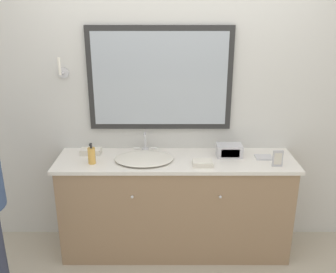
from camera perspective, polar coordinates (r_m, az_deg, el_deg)
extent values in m
plane|color=#B2A893|center=(3.32, 1.41, -19.51)|extent=(14.00, 14.00, 0.00)
cube|color=silver|center=(3.24, 1.42, 4.96)|extent=(8.00, 0.06, 2.55)
cube|color=#282828|center=(3.14, -0.95, 8.75)|extent=(1.20, 0.04, 0.86)
cube|color=#9EA8B2|center=(3.12, -0.95, 8.68)|extent=(1.11, 0.01, 0.77)
cylinder|color=silver|center=(3.26, -15.36, 9.37)|extent=(0.09, 0.01, 0.09)
cylinder|color=silver|center=(3.21, -15.59, 9.20)|extent=(0.02, 0.10, 0.02)
cylinder|color=white|center=(3.15, -15.94, 10.27)|extent=(0.02, 0.02, 0.14)
cube|color=#937556|center=(3.31, 1.39, -10.71)|extent=(1.92, 0.47, 0.85)
cube|color=silver|center=(3.11, 1.45, -3.73)|extent=(1.98, 0.50, 0.03)
sphere|color=silver|center=(2.99, -5.23, -9.15)|extent=(0.02, 0.02, 0.02)
sphere|color=silver|center=(3.01, 8.22, -9.12)|extent=(0.02, 0.02, 0.02)
ellipsoid|color=silver|center=(3.08, -3.42, -3.35)|extent=(0.48, 0.36, 0.03)
cylinder|color=silver|center=(3.27, -3.21, -2.01)|extent=(0.06, 0.06, 0.03)
cylinder|color=silver|center=(3.24, -3.24, -0.61)|extent=(0.02, 0.02, 0.14)
cylinder|color=silver|center=(3.18, -3.30, 0.35)|extent=(0.02, 0.07, 0.02)
cylinder|color=white|center=(3.27, -4.53, -1.76)|extent=(0.06, 0.02, 0.02)
cylinder|color=white|center=(3.26, -1.90, -1.77)|extent=(0.05, 0.02, 0.02)
cylinder|color=gold|center=(3.06, -11.30, -2.87)|extent=(0.06, 0.06, 0.13)
cylinder|color=black|center=(3.03, -11.40, -1.41)|extent=(0.02, 0.02, 0.04)
cube|color=black|center=(3.02, -11.47, -1.18)|extent=(0.02, 0.03, 0.01)
cube|color=#BCBCC1|center=(3.19, 9.57, -2.11)|extent=(0.21, 0.14, 0.10)
cube|color=black|center=(3.13, 9.76, -2.56)|extent=(0.15, 0.01, 0.07)
cube|color=#B2B2B7|center=(3.07, 16.64, -3.26)|extent=(0.08, 0.01, 0.13)
cube|color=beige|center=(3.07, 16.68, -3.31)|extent=(0.06, 0.00, 0.10)
cube|color=silver|center=(3.00, 5.56, -4.07)|extent=(0.16, 0.11, 0.04)
cube|color=silver|center=(3.26, -11.41, -2.24)|extent=(0.17, 0.10, 0.05)
cube|color=silver|center=(3.23, 14.65, -3.10)|extent=(0.14, 0.12, 0.01)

